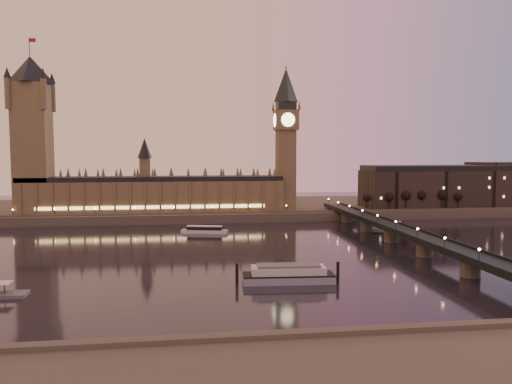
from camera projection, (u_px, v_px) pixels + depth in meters
ground at (223, 254)px, 237.40m from camera, size 700.00×700.00×0.00m
far_embankment at (246, 208)px, 404.16m from camera, size 560.00×130.00×6.00m
palace_of_westminster at (154, 190)px, 349.74m from camera, size 180.00×26.62×52.00m
victoria_tower at (32, 126)px, 335.45m from camera, size 31.68×31.68×118.00m
big_ben at (286, 130)px, 359.05m from camera, size 17.68×17.68×104.00m
westminster_bridge at (406, 238)px, 249.32m from camera, size 13.20×260.00×15.30m
city_block at (459, 185)px, 391.22m from camera, size 155.00×45.00×34.00m
bare_tree_0 at (368, 197)px, 358.93m from camera, size 6.44×6.44×13.09m
bare_tree_1 at (387, 197)px, 360.82m from camera, size 6.44×6.44×13.09m
bare_tree_2 at (405, 197)px, 362.71m from camera, size 6.44×6.44×13.09m
bare_tree_3 at (423, 197)px, 364.61m from camera, size 6.44×6.44×13.09m
bare_tree_4 at (441, 196)px, 366.50m from camera, size 6.44×6.44×13.09m
bare_tree_5 at (459, 196)px, 368.39m from camera, size 6.44×6.44×13.09m
cruise_boat_a at (205, 230)px, 296.89m from camera, size 28.26×12.14×4.42m
cruise_boat_b at (385, 225)px, 315.46m from camera, size 25.40×15.25×4.60m
moored_barge at (288, 274)px, 184.76m from camera, size 39.02×11.57×7.17m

